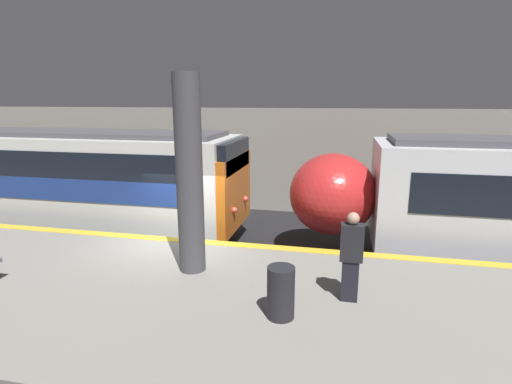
% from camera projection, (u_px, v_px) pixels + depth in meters
% --- Properties ---
extents(ground_plane, '(120.00, 120.00, 0.00)m').
position_uv_depth(ground_plane, '(180.00, 276.00, 10.23)').
color(ground_plane, black).
extents(platform, '(40.00, 5.32, 1.06)m').
position_uv_depth(platform, '(123.00, 310.00, 7.58)').
color(platform, gray).
rests_on(platform, ground).
extents(station_rear_barrier, '(50.00, 0.15, 4.09)m').
position_uv_depth(station_rear_barrier, '(243.00, 160.00, 16.12)').
color(station_rear_barrier, '#9E998E').
rests_on(station_rear_barrier, ground).
extents(support_pillar_near, '(0.52, 0.52, 3.88)m').
position_uv_depth(support_pillar_near, '(189.00, 176.00, 7.72)').
color(support_pillar_near, '#47474C').
rests_on(support_pillar_near, platform).
extents(person_waiting, '(0.38, 0.24, 1.57)m').
position_uv_depth(person_waiting, '(351.00, 255.00, 6.74)').
color(person_waiting, black).
rests_on(person_waiting, platform).
extents(trash_bin, '(0.44, 0.44, 0.85)m').
position_uv_depth(trash_bin, '(281.00, 292.00, 6.28)').
color(trash_bin, '#232328').
rests_on(trash_bin, platform).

